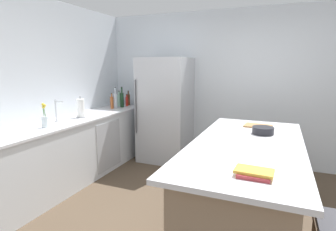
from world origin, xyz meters
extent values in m
plane|color=#4C3D2D|center=(0.00, 0.00, 0.00)|extent=(7.20, 7.20, 0.00)
cube|color=silver|center=(0.00, 2.25, 1.30)|extent=(6.00, 0.10, 2.60)
cube|color=silver|center=(-2.45, 0.00, 1.30)|extent=(0.10, 6.00, 2.60)
cube|color=silver|center=(-2.08, 0.52, 0.44)|extent=(0.64, 3.16, 0.89)
cube|color=silver|center=(-2.08, 0.52, 0.90)|extent=(0.67, 3.19, 0.03)
cube|color=#B2B5BA|center=(-1.76, 0.91, 0.44)|extent=(0.01, 0.60, 0.75)
cube|color=#8E755B|center=(0.39, 0.16, 0.45)|extent=(0.87, 2.08, 0.90)
cube|color=silver|center=(0.39, 0.16, 0.92)|extent=(1.03, 2.28, 0.04)
cube|color=#B7BABF|center=(-1.19, 1.84, 0.90)|extent=(0.84, 0.73, 1.81)
cylinder|color=#4C4C51|center=(-1.57, 1.45, 0.99)|extent=(0.02, 0.02, 0.90)
cylinder|color=silver|center=(-2.14, 0.27, 0.93)|extent=(0.05, 0.05, 0.02)
cylinder|color=silver|center=(-2.14, 0.27, 1.08)|extent=(0.02, 0.02, 0.28)
cylinder|color=silver|center=(-2.08, 0.27, 1.20)|extent=(0.14, 0.02, 0.02)
cylinder|color=silver|center=(-2.00, -0.05, 0.99)|extent=(0.07, 0.07, 0.13)
cylinder|color=#4C7F3D|center=(-2.01, -0.05, 1.09)|extent=(0.01, 0.03, 0.23)
sphere|color=yellow|center=(-2.01, -0.05, 1.21)|extent=(0.04, 0.04, 0.04)
cylinder|color=#4C7F3D|center=(-2.00, -0.06, 1.07)|extent=(0.01, 0.01, 0.20)
sphere|color=yellow|center=(-2.00, -0.06, 1.17)|extent=(0.04, 0.04, 0.04)
cylinder|color=#4C7F3D|center=(-1.99, -0.05, 1.08)|extent=(0.01, 0.04, 0.22)
sphere|color=yellow|center=(-1.99, -0.05, 1.19)|extent=(0.04, 0.04, 0.04)
cylinder|color=gray|center=(-2.04, 0.65, 0.93)|extent=(0.14, 0.14, 0.01)
cylinder|color=white|center=(-2.04, 0.65, 1.06)|extent=(0.11, 0.11, 0.26)
cylinder|color=gray|center=(-2.04, 0.65, 1.21)|extent=(0.02, 0.02, 0.04)
cylinder|color=#5B3319|center=(-2.04, 2.00, 1.02)|extent=(0.06, 0.06, 0.21)
cylinder|color=#5B3319|center=(-2.04, 2.00, 1.16)|extent=(0.03, 0.03, 0.06)
cylinder|color=black|center=(-2.04, 2.00, 1.19)|extent=(0.03, 0.03, 0.01)
cylinder|color=red|center=(-2.02, 1.91, 1.00)|extent=(0.05, 0.05, 0.17)
cylinder|color=red|center=(-2.02, 1.91, 1.11)|extent=(0.02, 0.02, 0.05)
cylinder|color=black|center=(-2.02, 1.91, 1.14)|extent=(0.03, 0.03, 0.01)
cylinder|color=#8CB79E|center=(-2.13, 1.81, 1.03)|extent=(0.08, 0.08, 0.22)
cylinder|color=#8CB79E|center=(-2.13, 1.81, 1.17)|extent=(0.03, 0.03, 0.06)
cylinder|color=black|center=(-2.13, 1.81, 1.20)|extent=(0.04, 0.04, 0.01)
cylinder|color=#19381E|center=(-2.01, 1.72, 1.05)|extent=(0.07, 0.07, 0.26)
cylinder|color=#19381E|center=(-2.01, 1.72, 1.23)|extent=(0.03, 0.03, 0.10)
cylinder|color=black|center=(-2.01, 1.72, 1.29)|extent=(0.03, 0.03, 0.01)
cylinder|color=silver|center=(-2.08, 1.62, 1.05)|extent=(0.07, 0.07, 0.26)
cylinder|color=silver|center=(-2.08, 1.62, 1.23)|extent=(0.03, 0.03, 0.10)
cylinder|color=black|center=(-2.08, 1.62, 1.29)|extent=(0.03, 0.03, 0.01)
cylinder|color=#994C23|center=(-2.09, 1.52, 1.03)|extent=(0.06, 0.06, 0.21)
cylinder|color=#994C23|center=(-2.09, 1.52, 1.16)|extent=(0.02, 0.02, 0.06)
cylinder|color=black|center=(-2.09, 1.52, 1.19)|extent=(0.02, 0.02, 0.01)
cube|color=#A83338|center=(0.53, -0.64, 0.95)|extent=(0.21, 0.19, 0.03)
cube|color=gold|center=(0.53, -0.64, 0.97)|extent=(0.26, 0.17, 0.02)
cylinder|color=black|center=(0.51, 0.59, 0.97)|extent=(0.23, 0.23, 0.08)
cube|color=#9E7042|center=(0.43, 0.94, 0.94)|extent=(0.33, 0.25, 0.02)
camera|label=1|loc=(0.65, -2.45, 1.67)|focal=28.67mm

